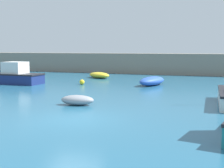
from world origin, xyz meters
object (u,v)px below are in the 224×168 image
(cabin_cruiser_white, at_px, (13,76))
(rowboat_white_midwater, at_px, (99,75))
(open_tender_yellow, at_px, (152,81))
(dinghy_near_pier, at_px, (77,100))
(mooring_buoy_yellow, at_px, (82,82))

(cabin_cruiser_white, xyz_separation_m, rowboat_white_midwater, (5.73, 7.64, -0.39))
(open_tender_yellow, bearing_deg, dinghy_near_pier, 8.59)
(open_tender_yellow, bearing_deg, cabin_cruiser_white, -57.95)
(dinghy_near_pier, xyz_separation_m, mooring_buoy_yellow, (-4.03, 9.47, -0.06))
(dinghy_near_pier, relative_size, mooring_buoy_yellow, 4.44)
(cabin_cruiser_white, bearing_deg, open_tender_yellow, -166.47)
(open_tender_yellow, xyz_separation_m, mooring_buoy_yellow, (-6.17, -1.44, -0.17))
(cabin_cruiser_white, height_order, dinghy_near_pier, cabin_cruiser_white)
(mooring_buoy_yellow, bearing_deg, rowboat_white_midwater, 97.09)
(dinghy_near_pier, height_order, rowboat_white_midwater, rowboat_white_midwater)
(cabin_cruiser_white, relative_size, rowboat_white_midwater, 1.82)
(cabin_cruiser_white, distance_m, open_tender_yellow, 13.00)
(dinghy_near_pier, relative_size, open_tender_yellow, 0.56)
(cabin_cruiser_white, xyz_separation_m, open_tender_yellow, (12.69, 2.78, -0.32))
(rowboat_white_midwater, height_order, mooring_buoy_yellow, rowboat_white_midwater)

